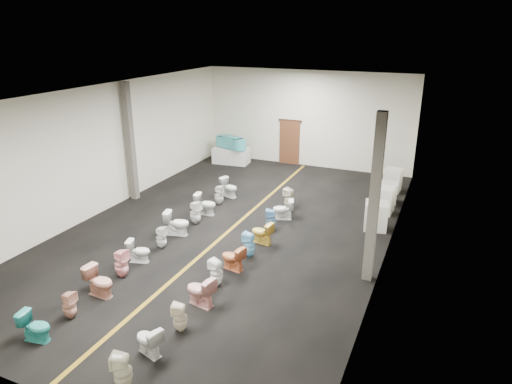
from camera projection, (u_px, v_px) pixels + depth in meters
floor at (233, 228)px, 15.32m from camera, size 16.00×16.00×0.00m
ceiling at (230, 92)px, 13.77m from camera, size 16.00×16.00×0.00m
wall_back at (307, 119)px, 21.44m from camera, size 10.00×0.00×10.00m
wall_front at (21, 288)px, 7.64m from camera, size 10.00×0.00×10.00m
wall_left at (107, 148)px, 16.40m from camera, size 0.00×16.00×16.00m
wall_right at (393, 184)px, 12.68m from camera, size 0.00×16.00×16.00m
aisle_stripe at (233, 228)px, 15.32m from camera, size 0.12×15.60×0.01m
back_door at (289, 143)px, 22.10m from camera, size 1.00×0.10×2.10m
door_frame at (290, 121)px, 21.74m from camera, size 1.15×0.08×0.10m
column_left at (130, 142)px, 17.17m from camera, size 0.25×0.25×4.50m
column_right at (374, 200)px, 11.48m from camera, size 0.25×0.25×4.50m
display_table at (231, 156)px, 22.37m from camera, size 1.80×1.03×0.77m
bathtub at (231, 142)px, 22.13m from camera, size 1.78×1.09×0.55m
appliance_crate_a at (376, 216)px, 15.08m from camera, size 0.83×0.83×0.93m
appliance_crate_b at (383, 200)px, 16.39m from camera, size 0.76×0.76×0.97m
appliance_crate_c at (388, 192)px, 17.44m from camera, size 0.75×0.75×0.77m
appliance_crate_d at (393, 180)px, 18.56m from camera, size 0.71×0.71×0.94m
toilet_left_0 at (36, 326)px, 9.74m from camera, size 0.73×0.49×0.69m
toilet_left_1 at (69, 305)px, 10.48m from camera, size 0.32×0.31×0.69m
toilet_left_2 at (100, 282)px, 11.35m from camera, size 0.80×0.50×0.78m
toilet_left_3 at (121, 263)px, 12.20m from camera, size 0.39×0.38×0.81m
toilet_left_4 at (139, 251)px, 13.01m from camera, size 0.73×0.53×0.67m
toilet_left_5 at (161, 237)px, 13.81m from camera, size 0.36×0.35×0.71m
toilet_left_6 at (177, 223)px, 14.68m from camera, size 0.88×0.63×0.80m
toilet_left_7 at (195, 212)px, 15.51m from camera, size 0.46×0.45×0.81m
toilet_left_8 at (205, 204)px, 16.28m from camera, size 0.81×0.52×0.78m
toilet_left_9 at (219, 195)px, 17.19m from camera, size 0.42×0.42×0.76m
toilet_left_10 at (229, 187)px, 17.98m from camera, size 0.83×0.62×0.76m
toilet_right_0 at (123, 371)px, 8.41m from camera, size 0.46×0.45×0.78m
toilet_right_1 at (149, 340)px, 9.32m from camera, size 0.74×0.55×0.67m
toilet_right_2 at (180, 317)px, 10.04m from camera, size 0.40×0.39×0.69m
toilet_right_3 at (200, 291)px, 10.96m from camera, size 0.83×0.58×0.78m
toilet_right_4 at (216, 273)px, 11.80m from camera, size 0.41×0.40×0.74m
toilet_right_5 at (233, 258)px, 12.59m from camera, size 0.76×0.53×0.71m
toilet_right_6 at (249, 245)px, 13.29m from camera, size 0.35×0.34×0.76m
toilet_right_7 at (262, 232)px, 14.12m from camera, size 0.76×0.50×0.72m
toilet_right_8 at (271, 220)px, 15.01m from camera, size 0.43×0.43×0.75m
toilet_right_9 at (283, 209)px, 15.88m from camera, size 0.81×0.62×0.73m
toilet_right_10 at (289, 199)px, 16.64m from camera, size 0.47×0.46×0.84m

